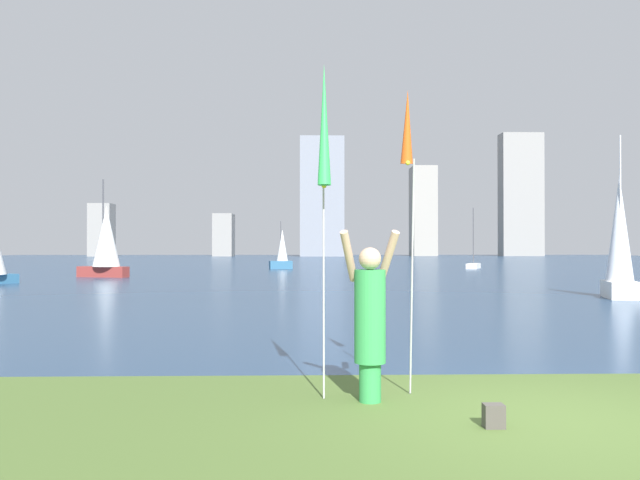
{
  "coord_description": "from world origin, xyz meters",
  "views": [
    {
      "loc": [
        -2.71,
        -6.59,
        1.85
      ],
      "look_at": [
        -2.12,
        16.49,
        2.06
      ],
      "focal_mm": 35.2,
      "sensor_mm": 36.0,
      "label": 1
    }
  ],
  "objects_px": {
    "person": "(370,317)",
    "sailboat_0": "(473,265)",
    "sailboat_6": "(282,252)",
    "sailboat_1": "(106,241)",
    "kite_flag_right": "(407,137)",
    "sailboat_7": "(620,243)",
    "bag": "(494,416)",
    "kite_flag_left": "(324,131)"
  },
  "relations": [
    {
      "from": "kite_flag_right",
      "to": "sailboat_7",
      "type": "bearing_deg",
      "value": 54.67
    },
    {
      "from": "sailboat_0",
      "to": "sailboat_1",
      "type": "distance_m",
      "value": 28.74
    },
    {
      "from": "kite_flag_right",
      "to": "sailboat_7",
      "type": "xyz_separation_m",
      "value": [
        9.85,
        13.89,
        -1.31
      ]
    },
    {
      "from": "kite_flag_left",
      "to": "sailboat_1",
      "type": "bearing_deg",
      "value": 111.86
    },
    {
      "from": "kite_flag_right",
      "to": "person",
      "type": "bearing_deg",
      "value": -134.79
    },
    {
      "from": "sailboat_1",
      "to": "person",
      "type": "bearing_deg",
      "value": -67.27
    },
    {
      "from": "kite_flag_right",
      "to": "sailboat_6",
      "type": "height_order",
      "value": "kite_flag_right"
    },
    {
      "from": "sailboat_6",
      "to": "sailboat_7",
      "type": "height_order",
      "value": "sailboat_7"
    },
    {
      "from": "bag",
      "to": "sailboat_1",
      "type": "height_order",
      "value": "sailboat_1"
    },
    {
      "from": "sailboat_6",
      "to": "sailboat_7",
      "type": "distance_m",
      "value": 31.43
    },
    {
      "from": "person",
      "to": "sailboat_0",
      "type": "distance_m",
      "value": 44.93
    },
    {
      "from": "sailboat_0",
      "to": "sailboat_7",
      "type": "xyz_separation_m",
      "value": [
        -2.56,
        -28.58,
        1.66
      ]
    },
    {
      "from": "sailboat_7",
      "to": "sailboat_1",
      "type": "bearing_deg",
      "value": 146.29
    },
    {
      "from": "sailboat_6",
      "to": "bag",
      "type": "bearing_deg",
      "value": -85.18
    },
    {
      "from": "kite_flag_left",
      "to": "sailboat_7",
      "type": "bearing_deg",
      "value": 52.8
    },
    {
      "from": "sailboat_0",
      "to": "sailboat_6",
      "type": "height_order",
      "value": "sailboat_0"
    },
    {
      "from": "kite_flag_right",
      "to": "sailboat_1",
      "type": "xyz_separation_m",
      "value": [
        -12.97,
        29.11,
        -1.13
      ]
    },
    {
      "from": "kite_flag_left",
      "to": "bag",
      "type": "relative_size",
      "value": 16.93
    },
    {
      "from": "bag",
      "to": "sailboat_1",
      "type": "distance_m",
      "value": 33.67
    },
    {
      "from": "person",
      "to": "sailboat_0",
      "type": "bearing_deg",
      "value": 54.33
    },
    {
      "from": "kite_flag_right",
      "to": "sailboat_1",
      "type": "bearing_deg",
      "value": 114.01
    },
    {
      "from": "kite_flag_left",
      "to": "sailboat_0",
      "type": "xyz_separation_m",
      "value": [
        13.49,
        42.98,
        -2.95
      ]
    },
    {
      "from": "sailboat_1",
      "to": "sailboat_7",
      "type": "relative_size",
      "value": 1.0
    },
    {
      "from": "sailboat_1",
      "to": "bag",
      "type": "bearing_deg",
      "value": -66.19
    },
    {
      "from": "kite_flag_right",
      "to": "sailboat_6",
      "type": "distance_m",
      "value": 42.67
    },
    {
      "from": "person",
      "to": "sailboat_0",
      "type": "xyz_separation_m",
      "value": [
        12.95,
        43.02,
        -0.73
      ]
    },
    {
      "from": "person",
      "to": "sailboat_1",
      "type": "height_order",
      "value": "sailboat_1"
    },
    {
      "from": "sailboat_7",
      "to": "sailboat_6",
      "type": "bearing_deg",
      "value": 114.37
    },
    {
      "from": "sailboat_6",
      "to": "sailboat_0",
      "type": "bearing_deg",
      "value": -0.17
    },
    {
      "from": "kite_flag_right",
      "to": "bag",
      "type": "relative_size",
      "value": 16.09
    },
    {
      "from": "sailboat_1",
      "to": "sailboat_6",
      "type": "xyz_separation_m",
      "value": [
        9.85,
        13.41,
        -0.78
      ]
    },
    {
      "from": "sailboat_6",
      "to": "sailboat_7",
      "type": "bearing_deg",
      "value": -65.63
    },
    {
      "from": "kite_flag_left",
      "to": "sailboat_0",
      "type": "relative_size",
      "value": 0.82
    },
    {
      "from": "kite_flag_right",
      "to": "sailboat_0",
      "type": "xyz_separation_m",
      "value": [
        12.41,
        42.47,
        -2.97
      ]
    },
    {
      "from": "bag",
      "to": "sailboat_1",
      "type": "xyz_separation_m",
      "value": [
        -13.57,
        30.75,
        1.99
      ]
    },
    {
      "from": "sailboat_6",
      "to": "kite_flag_right",
      "type": "bearing_deg",
      "value": -85.8
    },
    {
      "from": "bag",
      "to": "sailboat_6",
      "type": "relative_size",
      "value": 0.06
    },
    {
      "from": "kite_flag_right",
      "to": "sailboat_1",
      "type": "distance_m",
      "value": 31.89
    },
    {
      "from": "kite_flag_left",
      "to": "sailboat_6",
      "type": "xyz_separation_m",
      "value": [
        -2.04,
        43.02,
        -1.89
      ]
    },
    {
      "from": "kite_flag_right",
      "to": "sailboat_7",
      "type": "height_order",
      "value": "sailboat_7"
    },
    {
      "from": "kite_flag_right",
      "to": "sailboat_0",
      "type": "bearing_deg",
      "value": 73.71
    },
    {
      "from": "person",
      "to": "kite_flag_right",
      "type": "distance_m",
      "value": 2.37
    }
  ]
}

